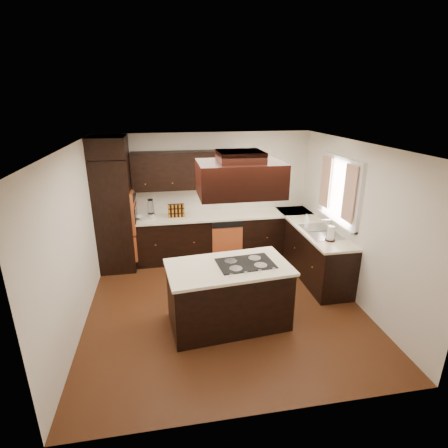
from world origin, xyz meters
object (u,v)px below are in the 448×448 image
(island, at_px, (228,296))
(range_hood, at_px, (240,178))
(spice_rack, at_px, (176,211))
(oven_column, at_px, (115,215))

(island, xyz_separation_m, range_hood, (0.13, -0.08, 1.72))
(island, relative_size, spice_rack, 5.28)
(range_hood, bearing_deg, spice_rack, 107.32)
(range_hood, bearing_deg, oven_column, 129.74)
(island, xyz_separation_m, spice_rack, (-0.61, 2.28, 0.61))
(island, height_order, spice_rack, spice_rack)
(oven_column, height_order, spice_rack, oven_column)
(oven_column, xyz_separation_m, spice_rack, (1.14, 0.10, -0.01))
(oven_column, bearing_deg, spice_rack, 5.02)
(oven_column, bearing_deg, island, -51.22)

